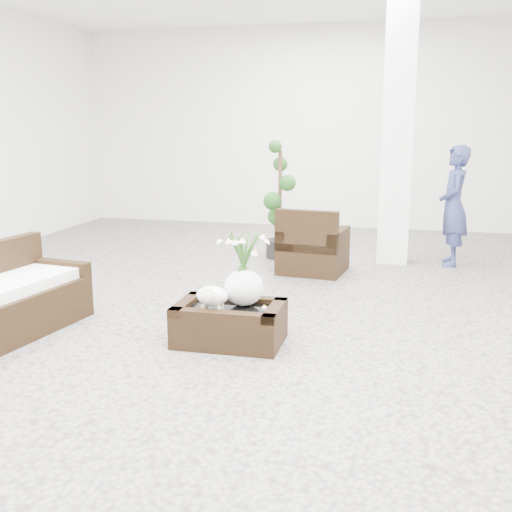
% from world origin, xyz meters
% --- Properties ---
extents(ground, '(11.00, 11.00, 0.00)m').
position_xyz_m(ground, '(0.00, 0.00, 0.00)').
color(ground, gray).
rests_on(ground, ground).
extents(column, '(0.40, 0.40, 3.50)m').
position_xyz_m(column, '(1.20, 2.80, 1.75)').
color(column, white).
rests_on(column, ground).
extents(coffee_table, '(0.90, 0.60, 0.31)m').
position_xyz_m(coffee_table, '(-0.06, -0.79, 0.16)').
color(coffee_table, black).
rests_on(coffee_table, ground).
extents(sheep_figurine, '(0.28, 0.23, 0.21)m').
position_xyz_m(sheep_figurine, '(-0.18, -0.89, 0.42)').
color(sheep_figurine, white).
rests_on(sheep_figurine, coffee_table).
extents(planter_narcissus, '(0.44, 0.44, 0.80)m').
position_xyz_m(planter_narcissus, '(0.04, -0.69, 0.71)').
color(planter_narcissus, white).
rests_on(planter_narcissus, coffee_table).
extents(tealight, '(0.04, 0.04, 0.03)m').
position_xyz_m(tealight, '(0.24, -0.77, 0.33)').
color(tealight, white).
rests_on(tealight, coffee_table).
extents(armchair, '(0.86, 0.84, 0.82)m').
position_xyz_m(armchair, '(0.24, 1.95, 0.41)').
color(armchair, black).
rests_on(armchair, ground).
extents(loveseat, '(0.91, 1.56, 0.78)m').
position_xyz_m(loveseat, '(-2.05, -1.00, 0.39)').
color(loveseat, black).
rests_on(loveseat, ground).
extents(topiary, '(0.42, 0.42, 1.59)m').
position_xyz_m(topiary, '(-0.33, 2.69, 0.79)').
color(topiary, '#183D13').
rests_on(topiary, ground).
extents(shopper, '(0.39, 0.58, 1.57)m').
position_xyz_m(shopper, '(1.95, 2.77, 0.78)').
color(shopper, navy).
rests_on(shopper, ground).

